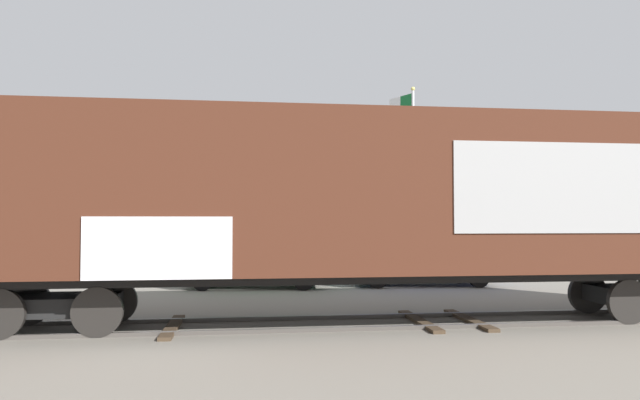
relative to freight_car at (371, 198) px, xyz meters
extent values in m
plane|color=slate|center=(0.53, 0.00, -2.61)|extent=(260.00, 260.00, 0.00)
cube|color=#4C4742|center=(0.03, -0.72, -2.57)|extent=(59.95, 2.76, 0.08)
cube|color=#4C4742|center=(-0.03, 0.72, -2.57)|extent=(59.95, 2.76, 0.08)
cube|color=#423323|center=(1.03, 0.05, -2.57)|extent=(0.35, 2.51, 0.07)
cube|color=#423323|center=(-4.00, -0.17, -2.57)|extent=(0.35, 2.51, 0.07)
cube|color=#423323|center=(2.11, 0.10, -2.57)|extent=(0.35, 2.51, 0.07)
cube|color=#472316|center=(0.00, 0.00, 0.07)|extent=(17.83, 3.57, 3.17)
cube|color=#2D2823|center=(0.00, 0.00, 1.78)|extent=(16.84, 1.15, 0.24)
cube|color=#999999|center=(3.28, -1.26, 0.15)|extent=(3.90, 0.20, 1.75)
cube|color=silver|center=(-4.03, -1.59, -0.96)|extent=(2.56, 0.14, 1.10)
cube|color=black|center=(0.00, 0.00, -1.61)|extent=(17.43, 2.30, 0.20)
cube|color=black|center=(-6.11, -0.27, -2.10)|extent=(2.15, 1.34, 0.36)
cylinder|color=black|center=(-6.99, 0.41, -2.15)|extent=(0.92, 0.16, 0.92)
cylinder|color=black|center=(-5.22, -0.95, -2.15)|extent=(0.92, 0.16, 0.92)
cylinder|color=black|center=(-5.29, 0.49, -2.15)|extent=(0.92, 0.16, 0.92)
cylinder|color=black|center=(5.28, -0.48, -2.15)|extent=(0.92, 0.16, 0.92)
cylinder|color=black|center=(5.22, 0.95, -2.15)|extent=(0.92, 0.16, 0.92)
cylinder|color=silver|center=(4.03, 12.46, 1.25)|extent=(0.12, 0.12, 7.71)
sphere|color=#D8CC66|center=(4.03, 12.46, 5.18)|extent=(0.18, 0.18, 0.18)
cube|color=#14662D|center=(3.65, 13.18, 4.62)|extent=(0.72, 1.35, 0.77)
cube|color=white|center=(3.48, 13.51, 4.62)|extent=(0.38, 0.69, 0.77)
cube|color=silver|center=(0.53, 78.54, 2.20)|extent=(111.56, 40.50, 9.62)
cube|color=brown|center=(33.23, 66.39, 8.56)|extent=(4.64, 4.59, 3.11)
cube|color=#9E9384|center=(0.31, 66.39, 8.52)|extent=(6.26, 3.49, 3.04)
cube|color=brown|center=(32.83, 66.39, 8.36)|extent=(5.38, 3.45, 2.71)
cube|color=brown|center=(-17.12, 66.39, 8.02)|extent=(6.60, 4.64, 2.04)
cone|color=#193D23|center=(-22.96, 62.66, 9.07)|extent=(2.07, 2.07, 4.14)
cone|color=#193D23|center=(19.45, 68.33, 9.12)|extent=(2.12, 2.12, 4.23)
cone|color=#193D23|center=(5.83, 65.84, 9.47)|extent=(2.46, 2.46, 4.93)
cone|color=#193D23|center=(4.56, 71.72, 9.04)|extent=(2.03, 2.03, 4.06)
cone|color=#193D23|center=(-36.80, 72.22, 8.63)|extent=(1.63, 1.63, 3.25)
cube|color=#1E5933|center=(-2.54, 6.82, -1.92)|extent=(4.60, 2.00, 0.74)
cube|color=#2D333D|center=(-2.87, 6.83, -1.21)|extent=(2.27, 1.70, 0.67)
cylinder|color=black|center=(-0.97, 7.58, -2.29)|extent=(0.65, 0.25, 0.64)
cylinder|color=black|center=(-1.05, 5.90, -2.29)|extent=(0.65, 0.25, 0.64)
cylinder|color=black|center=(-4.03, 7.74, -2.29)|extent=(0.65, 0.25, 0.64)
cylinder|color=black|center=(-4.12, 6.05, -2.29)|extent=(0.65, 0.25, 0.64)
cube|color=navy|center=(2.93, 7.05, -1.90)|extent=(4.84, 1.93, 0.78)
cube|color=#2D333D|center=(2.68, 7.05, -1.17)|extent=(2.59, 1.69, 0.67)
cylinder|color=black|center=(4.58, 7.88, -2.29)|extent=(0.64, 0.23, 0.64)
cylinder|color=black|center=(4.54, 6.15, -2.29)|extent=(0.64, 0.23, 0.64)
cylinder|color=black|center=(1.32, 7.95, -2.29)|extent=(0.64, 0.23, 0.64)
cylinder|color=black|center=(1.28, 6.22, -2.29)|extent=(0.64, 0.23, 0.64)
camera|label=1|loc=(-2.09, -11.96, -0.48)|focal=32.74mm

